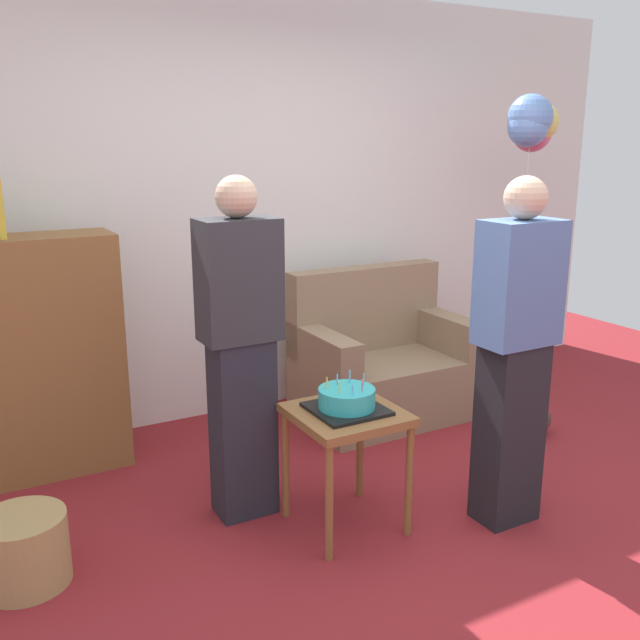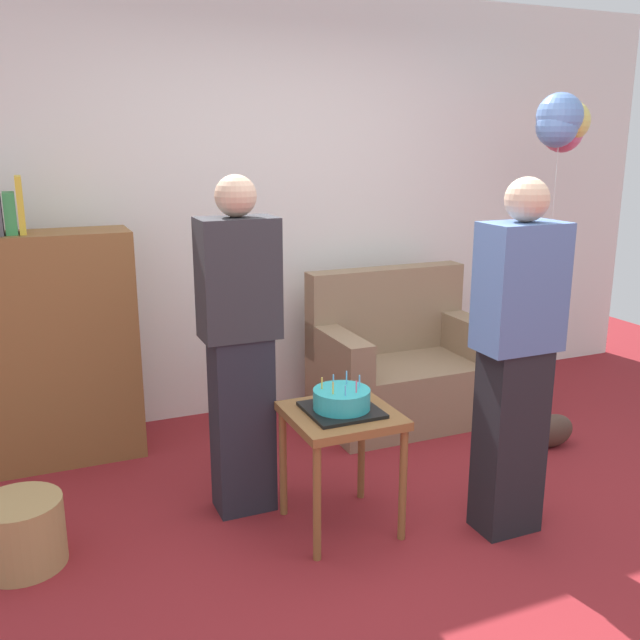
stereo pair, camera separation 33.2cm
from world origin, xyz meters
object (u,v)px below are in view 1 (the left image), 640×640
(person_holding_cake, at_px, (515,353))
(balloon_bunch, at_px, (532,124))
(couch, at_px, (381,365))
(wicker_basket, at_px, (24,550))
(bookshelf, at_px, (42,353))
(birthday_cake, at_px, (347,400))
(handbag, at_px, (533,422))
(side_table, at_px, (346,428))
(person_blowing_candles, at_px, (241,349))

(person_holding_cake, bearing_deg, balloon_bunch, -108.61)
(couch, xyz_separation_m, wicker_basket, (-2.31, -0.84, -0.19))
(bookshelf, distance_m, wicker_basket, 1.20)
(birthday_cake, xyz_separation_m, handbag, (1.53, 0.31, -0.53))
(couch, relative_size, side_table, 1.90)
(birthday_cake, xyz_separation_m, wicker_basket, (-1.39, 0.25, -0.48))
(side_table, bearing_deg, person_blowing_candles, 136.23)
(person_blowing_candles, bearing_deg, wicker_basket, -168.68)
(couch, height_order, bookshelf, bookshelf)
(birthday_cake, bearing_deg, couch, 49.68)
(person_blowing_candles, bearing_deg, balloon_bunch, 18.48)
(person_holding_cake, xyz_separation_m, handbag, (0.83, 0.63, -0.73))
(couch, height_order, side_table, couch)
(person_blowing_candles, bearing_deg, person_holding_cake, -26.07)
(person_holding_cake, height_order, handbag, person_holding_cake)
(side_table, bearing_deg, handbag, 11.60)
(side_table, height_order, balloon_bunch, balloon_bunch)
(bookshelf, distance_m, person_holding_cake, 2.44)
(side_table, xyz_separation_m, person_blowing_candles, (-0.37, 0.35, 0.34))
(bookshelf, xyz_separation_m, birthday_cake, (1.12, -1.29, -0.04))
(handbag, bearing_deg, side_table, -168.40)
(couch, relative_size, birthday_cake, 3.44)
(couch, xyz_separation_m, person_blowing_candles, (-1.29, -0.74, 0.49))
(side_table, height_order, person_blowing_candles, person_blowing_candles)
(couch, bearing_deg, side_table, -130.32)
(person_blowing_candles, bearing_deg, bookshelf, 134.38)
(side_table, xyz_separation_m, handbag, (1.53, 0.31, -0.39))
(bookshelf, height_order, person_blowing_candles, person_blowing_candles)
(couch, distance_m, person_holding_cake, 1.50)
(couch, bearing_deg, handbag, -51.92)
(couch, distance_m, balloon_bunch, 1.83)
(person_blowing_candles, height_order, wicker_basket, person_blowing_candles)
(couch, distance_m, person_blowing_candles, 1.56)
(person_blowing_candles, height_order, person_holding_cake, same)
(side_table, relative_size, handbag, 2.07)
(side_table, height_order, handbag, side_table)
(person_blowing_candles, distance_m, handbag, 2.03)
(side_table, relative_size, person_blowing_candles, 0.36)
(bookshelf, relative_size, balloon_bunch, 0.79)
(couch, relative_size, person_holding_cake, 0.67)
(bookshelf, height_order, side_table, bookshelf)
(birthday_cake, xyz_separation_m, balloon_bunch, (1.89, 0.86, 1.24))
(birthday_cake, bearing_deg, person_holding_cake, -24.06)
(wicker_basket, bearing_deg, person_holding_cake, -15.14)
(balloon_bunch, bearing_deg, bookshelf, 171.77)
(person_holding_cake, bearing_deg, wicker_basket, 11.61)
(bookshelf, relative_size, wicker_basket, 4.50)
(couch, height_order, handbag, couch)
(bookshelf, height_order, handbag, bookshelf)
(couch, relative_size, bookshelf, 0.68)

